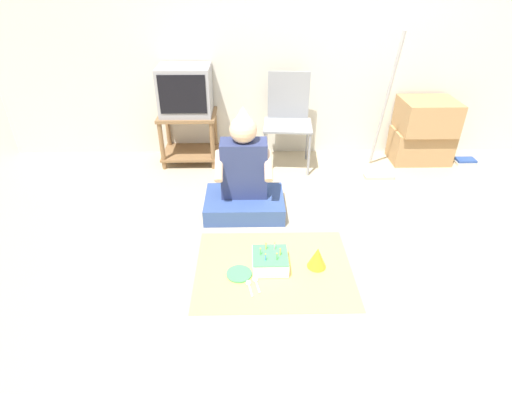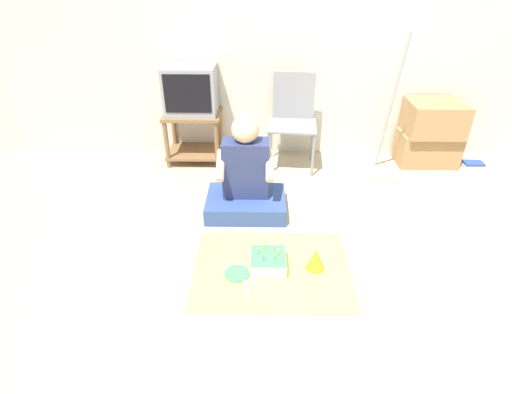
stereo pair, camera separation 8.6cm
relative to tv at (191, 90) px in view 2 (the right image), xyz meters
name	(u,v)px [view 2 (the right image)]	position (x,y,z in m)	size (l,w,h in m)	color
ground_plane	(355,271)	(1.32, -1.72, -0.73)	(16.00, 16.00, 0.00)	tan
wall_back	(331,25)	(1.32, 0.24, 0.54)	(6.40, 0.06, 2.55)	beige
tv_stand	(194,133)	(0.00, -0.01, -0.43)	(0.55, 0.43, 0.51)	olive
tv	(191,90)	(0.00, 0.00, 0.00)	(0.49, 0.39, 0.45)	#99999E
folding_chair	(293,115)	(0.98, -0.07, -0.22)	(0.49, 0.44, 0.89)	gray
cardboard_box_stack	(431,133)	(2.35, -0.04, -0.40)	(0.58, 0.44, 0.64)	#A87F51
dust_mop	(388,137)	(1.84, -0.33, -0.33)	(0.28, 0.38, 1.33)	#B2ADA3
book_pile	(473,164)	(2.81, -0.12, -0.71)	(0.20, 0.13, 0.05)	beige
person_seated	(246,181)	(0.56, -0.97, -0.46)	(0.64, 0.47, 0.88)	#334C8C
party_cloth	(272,269)	(0.76, -1.71, -0.73)	(1.05, 0.81, 0.01)	#EAD666
birthday_cake	(268,261)	(0.74, -1.70, -0.68)	(0.24, 0.24, 0.16)	silver
party_hat_blue	(316,259)	(1.05, -1.70, -0.65)	(0.13, 0.13, 0.15)	gold
paper_plate	(237,273)	(0.53, -1.77, -0.72)	(0.17, 0.17, 0.01)	#4CB266
plastic_spoon_near	(253,281)	(0.64, -1.84, -0.72)	(0.05, 0.14, 0.01)	white
plastic_spoon_far	(246,284)	(0.59, -1.87, -0.72)	(0.05, 0.14, 0.01)	white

